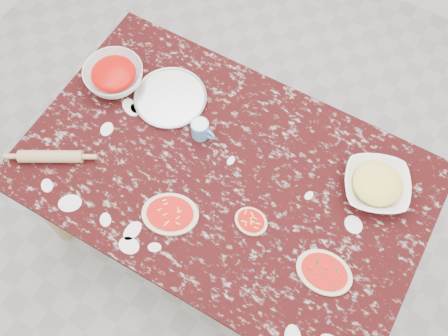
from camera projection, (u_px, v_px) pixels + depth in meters
The scene contains 10 objects.
ground at pixel (224, 233), 2.68m from camera, with size 4.00×4.00×0.00m, color gray.
worktable at pixel (224, 182), 2.08m from camera, with size 1.60×1.00×0.75m.
pizza_tray at pixel (170, 98), 2.15m from camera, with size 0.30×0.30×0.01m, color #B2B2B7.
sauce_bowl at pixel (114, 76), 2.16m from camera, with size 0.26×0.26×0.08m, color white.
cheese_bowl at pixel (376, 186), 1.95m from camera, with size 0.25×0.25×0.06m, color white.
flour_mug at pixel (201, 129), 2.04m from camera, with size 0.11×0.07×0.09m.
pizza_left at pixel (170, 214), 1.93m from camera, with size 0.27×0.24×0.02m.
pizza_mid at pixel (251, 221), 1.91m from camera, with size 0.14×0.12×0.02m.
pizza_right at pixel (324, 272), 1.83m from camera, with size 0.21×0.17×0.02m.
rolling_pin at pixel (51, 157), 2.01m from camera, with size 0.05×0.05×0.25m, color tan.
Camera 1 is at (0.42, -0.73, 2.57)m, focal length 40.69 mm.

